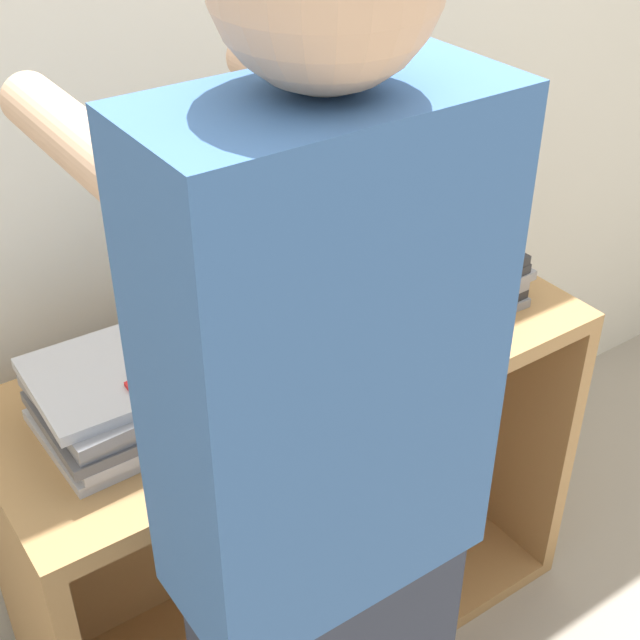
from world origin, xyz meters
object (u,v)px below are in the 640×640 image
(laptop_stack_right, at_px, (436,279))
(person, at_px, (321,538))
(laptop_open, at_px, (282,321))
(laptop_stack_left, at_px, (134,394))

(laptop_stack_right, distance_m, person, 0.76)
(laptop_open, xyz_separation_m, person, (-0.27, -0.52, 0.04))
(laptop_stack_right, bearing_deg, person, -142.67)
(laptop_open, relative_size, person, 0.21)
(laptop_open, distance_m, laptop_stack_left, 0.34)
(laptop_open, relative_size, laptop_stack_right, 1.05)
(laptop_open, distance_m, person, 0.59)
(laptop_open, bearing_deg, laptop_stack_left, -169.75)
(person, bearing_deg, laptop_stack_right, 37.33)
(laptop_open, xyz_separation_m, laptop_stack_right, (0.33, -0.06, 0.01))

